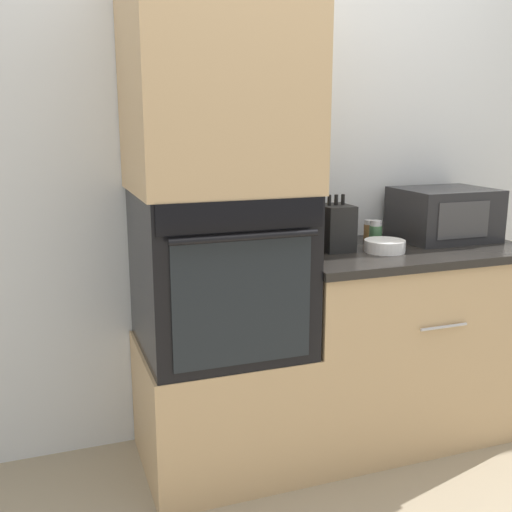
# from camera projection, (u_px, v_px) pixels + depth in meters

# --- Properties ---
(ground_plane) EXTENTS (12.00, 12.00, 0.00)m
(ground_plane) POSITION_uv_depth(u_px,v_px,m) (321.00, 485.00, 2.41)
(ground_plane) COLOR gray
(wall_back) EXTENTS (8.00, 0.05, 2.50)m
(wall_back) POSITION_uv_depth(u_px,v_px,m) (267.00, 161.00, 2.71)
(wall_back) COLOR silver
(wall_back) RESTS_ON ground_plane
(oven_cabinet_base) EXTENTS (0.65, 0.60, 0.53)m
(oven_cabinet_base) POSITION_uv_depth(u_px,v_px,m) (221.00, 405.00, 2.51)
(oven_cabinet_base) COLOR tan
(oven_cabinet_base) RESTS_ON ground_plane
(wall_oven) EXTENTS (0.63, 0.64, 0.64)m
(wall_oven) POSITION_uv_depth(u_px,v_px,m) (219.00, 271.00, 2.38)
(wall_oven) COLOR black
(wall_oven) RESTS_ON oven_cabinet_base
(oven_cabinet_upper) EXTENTS (0.65, 0.60, 0.88)m
(oven_cabinet_upper) POSITION_uv_depth(u_px,v_px,m) (216.00, 73.00, 2.22)
(oven_cabinet_upper) COLOR tan
(oven_cabinet_upper) RESTS_ON wall_oven
(counter_unit) EXTENTS (1.08, 0.63, 0.88)m
(counter_unit) POSITION_uv_depth(u_px,v_px,m) (399.00, 340.00, 2.76)
(counter_unit) COLOR tan
(counter_unit) RESTS_ON ground_plane
(microwave) EXTENTS (0.43, 0.35, 0.24)m
(microwave) POSITION_uv_depth(u_px,v_px,m) (444.00, 214.00, 2.80)
(microwave) COLOR #232326
(microwave) RESTS_ON counter_unit
(knife_block) EXTENTS (0.13, 0.16, 0.24)m
(knife_block) POSITION_uv_depth(u_px,v_px,m) (335.00, 227.00, 2.57)
(knife_block) COLOR black
(knife_block) RESTS_ON counter_unit
(bowl) EXTENTS (0.17, 0.17, 0.05)m
(bowl) POSITION_uv_depth(u_px,v_px,m) (385.00, 246.00, 2.55)
(bowl) COLOR white
(bowl) RESTS_ON counter_unit
(condiment_jar_near) EXTENTS (0.04, 0.04, 0.09)m
(condiment_jar_near) POSITION_uv_depth(u_px,v_px,m) (368.00, 230.00, 2.81)
(condiment_jar_near) COLOR brown
(condiment_jar_near) RESTS_ON counter_unit
(condiment_jar_mid) EXTENTS (0.06, 0.06, 0.11)m
(condiment_jar_mid) POSITION_uv_depth(u_px,v_px,m) (376.00, 233.00, 2.69)
(condiment_jar_mid) COLOR #427047
(condiment_jar_mid) RESTS_ON counter_unit
(condiment_jar_far) EXTENTS (0.05, 0.05, 0.07)m
(condiment_jar_far) POSITION_uv_depth(u_px,v_px,m) (303.00, 240.00, 2.63)
(condiment_jar_far) COLOR brown
(condiment_jar_far) RESTS_ON counter_unit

